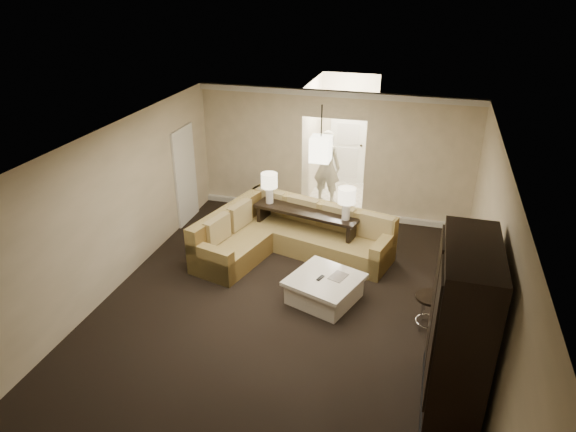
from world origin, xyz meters
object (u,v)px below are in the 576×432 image
(sectional_sofa, at_px, (287,236))
(drink_table, at_px, (430,305))
(coffee_table, at_px, (324,288))
(person, at_px, (327,163))
(console_table, at_px, (306,226))
(armoire, at_px, (459,333))

(sectional_sofa, distance_m, drink_table, 3.18)
(coffee_table, distance_m, person, 4.14)
(console_table, xyz_separation_m, person, (-0.09, 2.32, 0.49))
(drink_table, relative_size, person, 0.29)
(sectional_sofa, xyz_separation_m, drink_table, (2.73, -1.62, 0.04))
(sectional_sofa, bearing_deg, console_table, 61.13)
(armoire, distance_m, drink_table, 1.68)
(coffee_table, bearing_deg, person, 101.76)
(sectional_sofa, bearing_deg, armoire, -31.40)
(coffee_table, distance_m, armoire, 2.82)
(console_table, height_order, person, person)
(console_table, xyz_separation_m, armoire, (2.75, -3.44, 0.60))
(drink_table, bearing_deg, armoire, -78.22)
(coffee_table, height_order, person, person)
(sectional_sofa, distance_m, coffee_table, 1.71)
(coffee_table, bearing_deg, armoire, -41.40)
(armoire, height_order, drink_table, armoire)
(person, bearing_deg, console_table, 99.12)
(person, bearing_deg, coffee_table, 108.67)
(sectional_sofa, height_order, person, person)
(coffee_table, relative_size, console_table, 0.63)
(drink_table, distance_m, person, 4.98)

